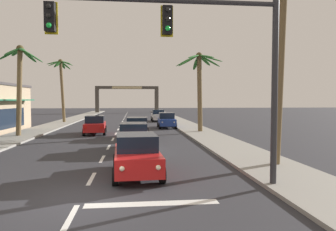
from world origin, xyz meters
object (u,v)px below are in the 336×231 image
(sedan_oncoming_far, at_px, (95,125))
(palm_left_third, at_px, (62,79))
(palm_right_second, at_px, (199,76))
(town_gateway_arch, at_px, (127,95))
(sedan_third_in_queue, at_px, (134,137))
(sedan_parked_mid_kerb, at_px, (158,115))
(traffic_signal_mast, at_px, (172,39))
(palm_right_nearest, at_px, (283,12))
(sedan_parked_nearest_kerb, at_px, (167,120))
(palm_left_second, at_px, (20,75))
(sedan_lead_at_stop_bar, at_px, (137,154))
(sedan_fifth_in_queue, at_px, (137,127))

(sedan_oncoming_far, xyz_separation_m, palm_left_third, (-6.06, 14.24, 5.00))
(palm_right_second, height_order, town_gateway_arch, palm_right_second)
(sedan_third_in_queue, height_order, town_gateway_arch, town_gateway_arch)
(sedan_third_in_queue, distance_m, sedan_parked_mid_kerb, 26.34)
(sedan_parked_mid_kerb, bearing_deg, sedan_oncoming_far, -113.03)
(palm_right_second, bearing_deg, palm_left_third, 138.06)
(traffic_signal_mast, xyz_separation_m, palm_right_nearest, (5.47, 3.21, 1.93))
(sedan_third_in_queue, distance_m, palm_left_third, 26.24)
(sedan_parked_nearest_kerb, height_order, palm_left_second, palm_left_second)
(sedan_third_in_queue, xyz_separation_m, palm_left_second, (-9.35, 7.93, 4.27))
(sedan_lead_at_stop_bar, xyz_separation_m, sedan_oncoming_far, (-3.63, 15.99, 0.00))
(sedan_parked_mid_kerb, distance_m, palm_left_second, 22.66)
(town_gateway_arch, bearing_deg, sedan_parked_nearest_kerb, -82.83)
(sedan_lead_at_stop_bar, bearing_deg, traffic_signal_mast, -63.51)
(palm_left_second, bearing_deg, sedan_parked_mid_kerb, 54.79)
(palm_right_nearest, distance_m, palm_right_second, 15.39)
(sedan_lead_at_stop_bar, height_order, sedan_fifth_in_queue, same)
(palm_right_nearest, bearing_deg, town_gateway_arch, 97.66)
(palm_right_second, bearing_deg, palm_left_second, -172.96)
(traffic_signal_mast, bearing_deg, sedan_lead_at_stop_bar, 116.49)
(sedan_third_in_queue, relative_size, sedan_parked_nearest_kerb, 1.00)
(palm_right_nearest, bearing_deg, sedan_fifth_in_queue, 118.93)
(traffic_signal_mast, xyz_separation_m, sedan_third_in_queue, (-1.29, 8.65, -4.26))
(traffic_signal_mast, bearing_deg, palm_right_nearest, 30.40)
(palm_left_third, height_order, palm_right_nearest, palm_right_nearest)
(sedan_oncoming_far, relative_size, sedan_parked_nearest_kerb, 1.01)
(sedan_fifth_in_queue, bearing_deg, sedan_parked_nearest_kerb, 69.71)
(palm_left_third, bearing_deg, sedan_parked_nearest_kerb, -33.15)
(traffic_signal_mast, relative_size, palm_left_third, 1.37)
(sedan_parked_mid_kerb, distance_m, palm_right_nearest, 32.32)
(traffic_signal_mast, bearing_deg, palm_left_second, 122.71)
(sedan_parked_mid_kerb, bearing_deg, sedan_fifth_in_queue, -99.23)
(sedan_lead_at_stop_bar, xyz_separation_m, palm_right_nearest, (6.63, 0.87, 6.19))
(sedan_fifth_in_queue, relative_size, palm_left_third, 0.53)
(palm_left_second, relative_size, palm_right_nearest, 0.74)
(palm_right_nearest, distance_m, town_gateway_arch, 63.11)
(palm_left_second, distance_m, palm_left_third, 16.01)
(sedan_parked_mid_kerb, xyz_separation_m, palm_left_second, (-12.83, -18.19, 4.27))
(sedan_parked_mid_kerb, relative_size, palm_right_second, 0.59)
(sedan_parked_mid_kerb, bearing_deg, traffic_signal_mast, -93.61)
(palm_left_third, xyz_separation_m, town_gateway_arch, (7.91, 33.12, -1.66))
(town_gateway_arch, bearing_deg, sedan_lead_at_stop_bar, -88.40)
(sedan_parked_nearest_kerb, bearing_deg, sedan_third_in_queue, -103.21)
(sedan_third_in_queue, distance_m, palm_right_nearest, 10.66)
(palm_right_second, bearing_deg, sedan_parked_mid_kerb, 99.17)
(sedan_fifth_in_queue, bearing_deg, palm_left_second, 170.43)
(palm_left_second, xyz_separation_m, palm_left_third, (-0.21, 15.99, 0.73))
(sedan_lead_at_stop_bar, bearing_deg, palm_right_second, 69.66)
(palm_left_third, bearing_deg, sedan_oncoming_far, -66.95)
(sedan_parked_mid_kerb, bearing_deg, palm_right_second, -80.83)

